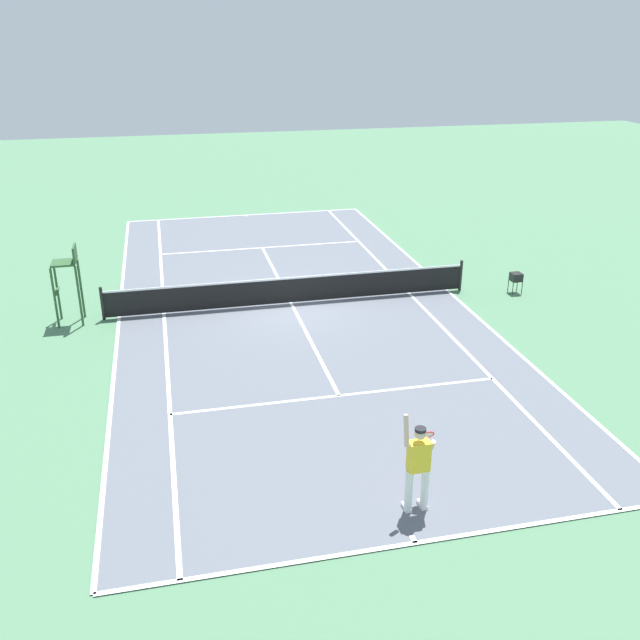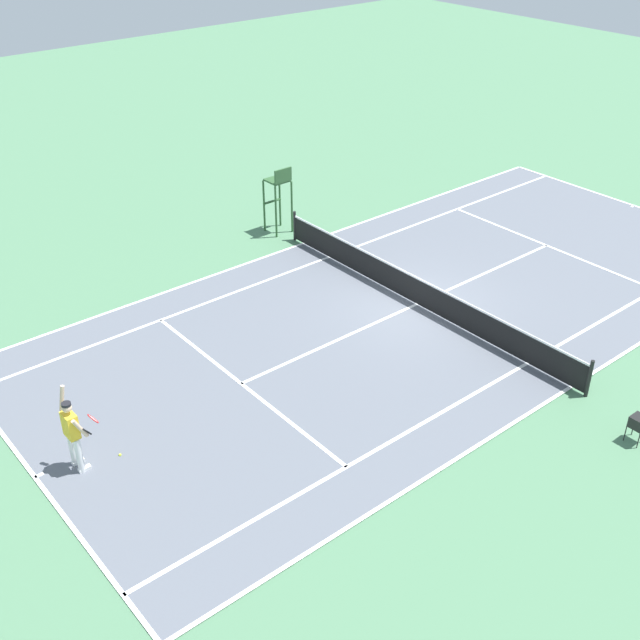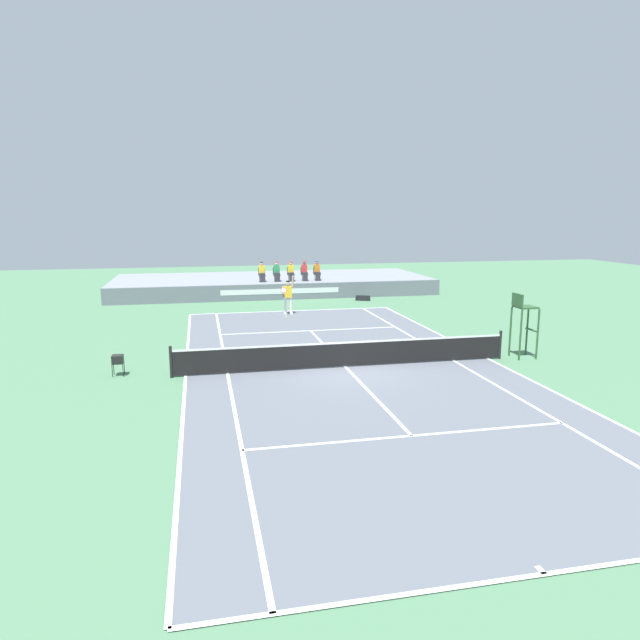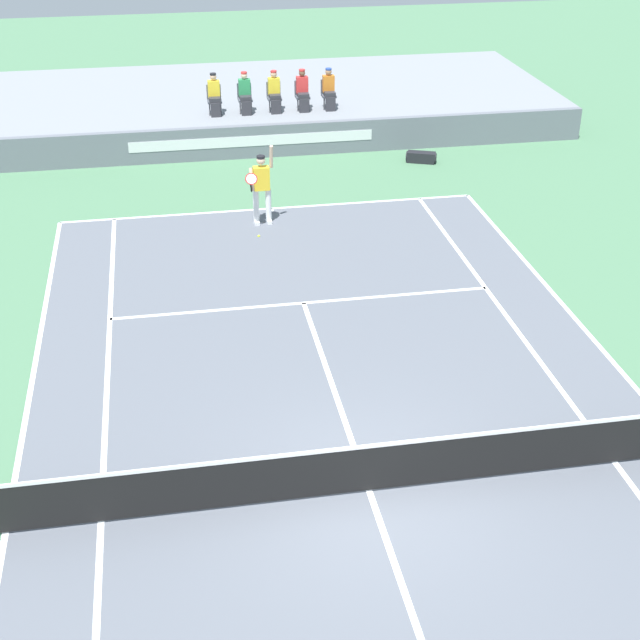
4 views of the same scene
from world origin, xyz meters
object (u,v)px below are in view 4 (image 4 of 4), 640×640
spectator_seated_1 (245,94)px  equipment_bag (421,157)px  spectator_seated_0 (214,95)px  spectator_seated_3 (303,91)px  spectator_seated_2 (274,92)px  tennis_ball (259,236)px  tennis_player (261,187)px  spectator_seated_4 (329,90)px

spectator_seated_1 → equipment_bag: (5.01, -2.72, -1.46)m
spectator_seated_0 → spectator_seated_3: (2.78, 0.00, 0.00)m
spectator_seated_2 → tennis_ball: 7.74m
spectator_seated_3 → tennis_player: 6.93m
tennis_player → tennis_ball: bearing=-103.1°
spectator_seated_1 → tennis_ball: bearing=-93.9°
spectator_seated_1 → spectator_seated_4: same height
spectator_seated_3 → spectator_seated_4: 0.84m
spectator_seated_2 → equipment_bag: bearing=-33.7°
spectator_seated_2 → spectator_seated_4: bearing=0.0°
spectator_seated_3 → tennis_player: size_ratio=0.61×
spectator_seated_4 → tennis_ball: 8.24m
spectator_seated_0 → spectator_seated_2: bearing=0.0°
spectator_seated_2 → equipment_bag: (4.08, -2.72, -1.46)m
spectator_seated_4 → equipment_bag: size_ratio=1.33×
spectator_seated_1 → tennis_player: bearing=-92.6°
tennis_player → equipment_bag: tennis_player is taller
tennis_player → spectator_seated_2: bearing=79.4°
spectator_seated_4 → equipment_bag: (2.34, -2.72, -1.46)m
spectator_seated_4 → tennis_ball: (-3.17, -7.44, -1.58)m
spectator_seated_4 → spectator_seated_0: bearing=180.0°
tennis_player → equipment_bag: 6.61m
spectator_seated_0 → spectator_seated_4: bearing=0.0°
spectator_seated_4 → tennis_player: bearing=-114.3°
spectator_seated_2 → tennis_player: spectator_seated_2 is taller
spectator_seated_3 → tennis_player: bearing=-107.9°
tennis_player → tennis_ball: (-0.20, -0.88, -0.96)m
spectator_seated_3 → tennis_ball: spectator_seated_3 is taller
equipment_bag → tennis_ball: bearing=-139.4°
spectator_seated_4 → tennis_ball: spectator_seated_4 is taller
spectator_seated_2 → equipment_bag: size_ratio=1.33×
spectator_seated_2 → spectator_seated_0: bearing=180.0°
spectator_seated_2 → tennis_player: size_ratio=0.61×
spectator_seated_0 → spectator_seated_4: (3.62, 0.00, 0.00)m
equipment_bag → spectator_seated_3: bearing=139.5°
tennis_player → spectator_seated_0: bearing=95.7°
spectator_seated_2 → spectator_seated_4: (1.74, 0.00, 0.00)m
tennis_ball → spectator_seated_4: bearing=66.9°
spectator_seated_1 → spectator_seated_2: (0.93, 0.00, 0.00)m
spectator_seated_0 → spectator_seated_1: same height
spectator_seated_0 → equipment_bag: size_ratio=1.33×
spectator_seated_0 → spectator_seated_3: size_ratio=1.00×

